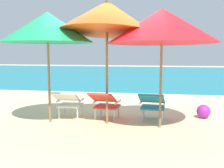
{
  "coord_description": "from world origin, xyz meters",
  "views": [
    {
      "loc": [
        1.06,
        -5.87,
        1.53
      ],
      "look_at": [
        0.0,
        0.36,
        0.75
      ],
      "focal_mm": 41.51,
      "sensor_mm": 36.0,
      "label": 1
    }
  ],
  "objects_px": {
    "lounge_chair_center": "(105,103)",
    "lounge_chair_right": "(152,103)",
    "beach_umbrella_center": "(107,17)",
    "beach_ball": "(204,111)",
    "beach_umbrella_right": "(162,26)",
    "beach_umbrella_left": "(47,27)",
    "lounge_chair_left": "(68,101)"
  },
  "relations": [
    {
      "from": "beach_ball",
      "to": "lounge_chair_center",
      "type": "bearing_deg",
      "value": -165.77
    },
    {
      "from": "lounge_chair_left",
      "to": "lounge_chair_right",
      "type": "distance_m",
      "value": 1.91
    },
    {
      "from": "beach_umbrella_center",
      "to": "beach_umbrella_right",
      "type": "distance_m",
      "value": 1.14
    },
    {
      "from": "beach_umbrella_center",
      "to": "beach_ball",
      "type": "xyz_separation_m",
      "value": [
        2.13,
        0.83,
        -2.09
      ]
    },
    {
      "from": "lounge_chair_center",
      "to": "beach_umbrella_right",
      "type": "relative_size",
      "value": 0.34
    },
    {
      "from": "beach_umbrella_left",
      "to": "beach_umbrella_center",
      "type": "height_order",
      "value": "beach_umbrella_center"
    },
    {
      "from": "lounge_chair_right",
      "to": "beach_umbrella_right",
      "type": "xyz_separation_m",
      "value": [
        0.17,
        -0.44,
        1.63
      ]
    },
    {
      "from": "lounge_chair_left",
      "to": "beach_umbrella_left",
      "type": "height_order",
      "value": "beach_umbrella_left"
    },
    {
      "from": "lounge_chair_left",
      "to": "beach_umbrella_center",
      "type": "bearing_deg",
      "value": -14.4
    },
    {
      "from": "lounge_chair_left",
      "to": "lounge_chair_right",
      "type": "height_order",
      "value": "same"
    },
    {
      "from": "lounge_chair_right",
      "to": "beach_umbrella_left",
      "type": "relative_size",
      "value": 0.37
    },
    {
      "from": "lounge_chair_right",
      "to": "beach_umbrella_right",
      "type": "relative_size",
      "value": 0.33
    },
    {
      "from": "beach_umbrella_left",
      "to": "beach_umbrella_center",
      "type": "distance_m",
      "value": 1.27
    },
    {
      "from": "beach_umbrella_center",
      "to": "beach_ball",
      "type": "bearing_deg",
      "value": 21.15
    },
    {
      "from": "lounge_chair_left",
      "to": "beach_umbrella_left",
      "type": "distance_m",
      "value": 1.71
    },
    {
      "from": "beach_umbrella_left",
      "to": "lounge_chair_center",
      "type": "bearing_deg",
      "value": 17.83
    },
    {
      "from": "lounge_chair_center",
      "to": "lounge_chair_right",
      "type": "height_order",
      "value": "same"
    },
    {
      "from": "beach_ball",
      "to": "beach_umbrella_right",
      "type": "bearing_deg",
      "value": -137.26
    },
    {
      "from": "beach_ball",
      "to": "lounge_chair_left",
      "type": "bearing_deg",
      "value": -169.32
    },
    {
      "from": "lounge_chair_center",
      "to": "beach_umbrella_center",
      "type": "xyz_separation_m",
      "value": [
        0.09,
        -0.26,
        1.85
      ]
    },
    {
      "from": "beach_umbrella_right",
      "to": "beach_ball",
      "type": "distance_m",
      "value": 2.33
    },
    {
      "from": "lounge_chair_center",
      "to": "beach_ball",
      "type": "xyz_separation_m",
      "value": [
        2.23,
        0.57,
        -0.25
      ]
    },
    {
      "from": "lounge_chair_center",
      "to": "beach_umbrella_center",
      "type": "bearing_deg",
      "value": -70.02
    },
    {
      "from": "beach_umbrella_left",
      "to": "beach_umbrella_center",
      "type": "bearing_deg",
      "value": 5.09
    },
    {
      "from": "lounge_chair_center",
      "to": "lounge_chair_right",
      "type": "bearing_deg",
      "value": 3.53
    },
    {
      "from": "lounge_chair_center",
      "to": "beach_umbrella_center",
      "type": "relative_size",
      "value": 0.35
    },
    {
      "from": "lounge_chair_center",
      "to": "lounge_chair_right",
      "type": "xyz_separation_m",
      "value": [
        1.05,
        0.06,
        0.0
      ]
    },
    {
      "from": "lounge_chair_left",
      "to": "beach_umbrella_right",
      "type": "relative_size",
      "value": 0.33
    },
    {
      "from": "beach_umbrella_right",
      "to": "beach_umbrella_center",
      "type": "bearing_deg",
      "value": 174.31
    },
    {
      "from": "beach_umbrella_left",
      "to": "beach_ball",
      "type": "relative_size",
      "value": 7.69
    },
    {
      "from": "beach_umbrella_center",
      "to": "beach_umbrella_right",
      "type": "relative_size",
      "value": 0.98
    },
    {
      "from": "beach_umbrella_left",
      "to": "lounge_chair_right",
      "type": "bearing_deg",
      "value": 11.2
    }
  ]
}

